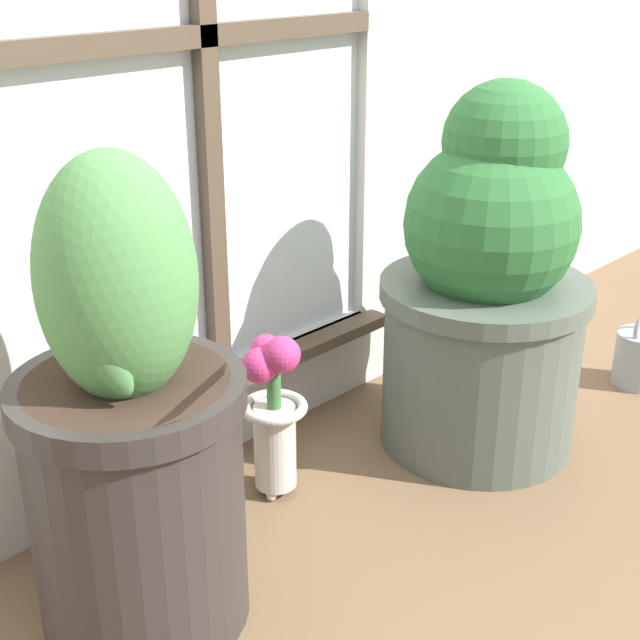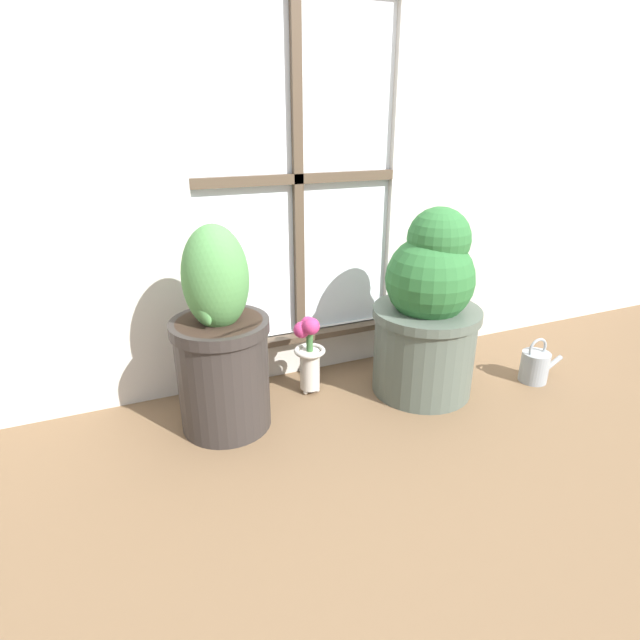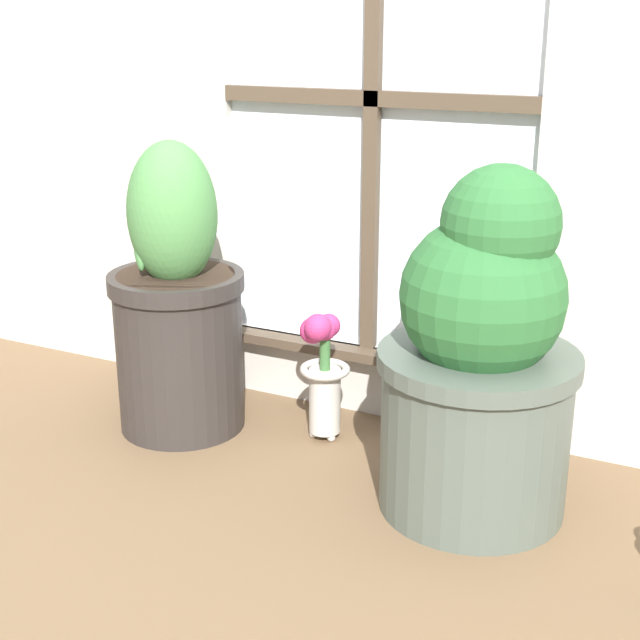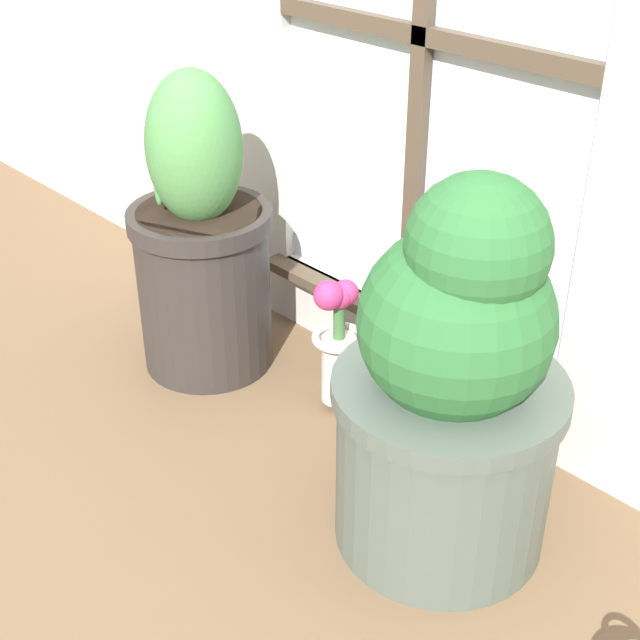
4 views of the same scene
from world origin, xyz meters
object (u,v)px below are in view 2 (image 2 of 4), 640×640
object	(u,v)px
flower_vase	(309,350)
watering_can	(535,366)
potted_plant_right	(427,312)
potted_plant_left	(221,346)

from	to	relation	value
flower_vase	watering_can	distance (m)	0.92
potted_plant_right	watering_can	world-z (taller)	potted_plant_right
potted_plant_right	flower_vase	size ratio (longest dim) A/B	2.21
potted_plant_right	flower_vase	distance (m)	0.47
potted_plant_right	watering_can	bearing A→B (deg)	-14.66
potted_plant_left	flower_vase	distance (m)	0.38
watering_can	potted_plant_left	bearing A→B (deg)	171.79
potted_plant_left	potted_plant_right	distance (m)	0.77
potted_plant_left	potted_plant_right	xyz separation A→B (m)	(0.76, -0.06, 0.02)
flower_vase	watering_can	world-z (taller)	flower_vase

